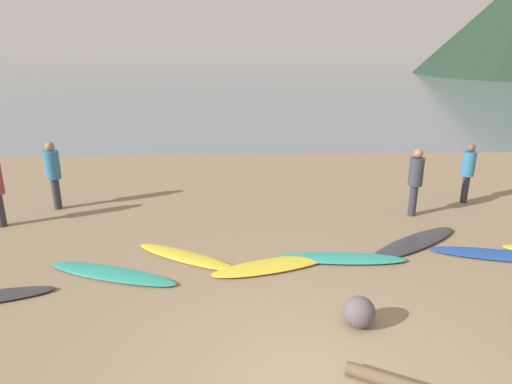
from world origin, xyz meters
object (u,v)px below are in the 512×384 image
object	(u,v)px
surfboard_7	(496,255)
person_2	(468,168)
surfboard_5	(342,258)
person_3	(416,177)
surfboard_3	(186,257)
person_1	(53,170)
surfboard_2	(112,274)
surfboard_6	(415,242)
beach_rock_near	(359,312)
surfboard_4	(272,266)

from	to	relation	value
surfboard_7	person_2	bearing A→B (deg)	89.60
surfboard_5	person_3	xyz separation A→B (m)	(2.25, 2.38, 0.94)
surfboard_3	surfboard_5	world-z (taller)	surfboard_5
person_1	surfboard_3	bearing A→B (deg)	10.85
surfboard_7	person_3	size ratio (longest dim) A/B	1.50
surfboard_2	surfboard_7	world-z (taller)	surfboard_2
surfboard_2	person_2	distance (m)	9.19
surfboard_3	person_3	distance (m)	5.83
surfboard_3	surfboard_6	distance (m)	4.81
surfboard_6	person_2	size ratio (longest dim) A/B	1.67
beach_rock_near	person_2	bearing A→B (deg)	52.28
surfboard_3	surfboard_7	world-z (taller)	surfboard_3
surfboard_3	person_1	xyz separation A→B (m)	(-3.59, 3.00, 0.98)
surfboard_7	person_1	world-z (taller)	person_1
surfboard_2	person_3	size ratio (longest dim) A/B	1.57
person_2	beach_rock_near	bearing A→B (deg)	-135.68
beach_rock_near	surfboard_7	bearing A→B (deg)	33.71
surfboard_7	beach_rock_near	distance (m)	4.03
surfboard_3	surfboard_4	bearing A→B (deg)	16.26
surfboard_7	surfboard_6	bearing A→B (deg)	170.59
person_2	beach_rock_near	xyz separation A→B (m)	(-4.21, -5.44, -0.70)
surfboard_5	person_1	world-z (taller)	person_1
surfboard_2	surfboard_5	bearing A→B (deg)	25.78
surfboard_6	person_3	distance (m)	2.00
person_3	surfboard_7	bearing A→B (deg)	-34.45
person_3	person_2	bearing A→B (deg)	62.26
surfboard_5	surfboard_6	world-z (taller)	surfboard_5
surfboard_4	person_3	distance (m)	4.60
person_2	surfboard_2	bearing A→B (deg)	-164.02
surfboard_3	surfboard_2	bearing A→B (deg)	-123.19
surfboard_2	surfboard_5	world-z (taller)	surfboard_5
surfboard_5	person_2	size ratio (longest dim) A/B	1.57
surfboard_6	beach_rock_near	distance (m)	3.46
person_3	person_1	bearing A→B (deg)	-150.26
person_1	person_2	bearing A→B (deg)	51.14
surfboard_5	surfboard_6	xyz separation A→B (m)	(1.71, 0.69, -0.00)
surfboard_4	surfboard_7	world-z (taller)	surfboard_4
surfboard_4	surfboard_7	distance (m)	4.53
surfboard_2	person_3	world-z (taller)	person_3
surfboard_5	surfboard_6	bearing A→B (deg)	26.89
surfboard_3	person_3	bearing A→B (deg)	53.43
surfboard_7	surfboard_4	bearing A→B (deg)	-161.36
surfboard_4	person_1	world-z (taller)	person_1
surfboard_5	beach_rock_near	xyz separation A→B (m)	(-0.23, -2.17, 0.19)
surfboard_5	surfboard_6	distance (m)	1.84
surfboard_3	person_2	world-z (taller)	person_2
person_1	surfboard_7	bearing A→B (deg)	32.98
surfboard_3	person_3	size ratio (longest dim) A/B	1.41
person_1	beach_rock_near	size ratio (longest dim) A/B	3.59
surfboard_7	beach_rock_near	bearing A→B (deg)	-131.65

